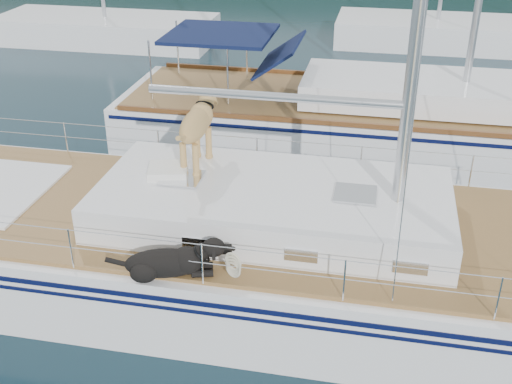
# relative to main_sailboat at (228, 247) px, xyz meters

# --- Properties ---
(ground) EXTENTS (120.00, 120.00, 0.00)m
(ground) POSITION_rel_main_sailboat_xyz_m (-0.08, 0.00, -0.68)
(ground) COLOR black
(ground) RESTS_ON ground
(main_sailboat) EXTENTS (12.00, 3.99, 14.01)m
(main_sailboat) POSITION_rel_main_sailboat_xyz_m (0.00, 0.00, 0.00)
(main_sailboat) COLOR white
(main_sailboat) RESTS_ON ground
(neighbor_sailboat) EXTENTS (11.00, 3.50, 13.30)m
(neighbor_sailboat) POSITION_rel_main_sailboat_xyz_m (1.68, 6.11, -0.06)
(neighbor_sailboat) COLOR white
(neighbor_sailboat) RESTS_ON ground
(bg_boat_west) EXTENTS (8.00, 3.00, 11.65)m
(bg_boat_west) POSITION_rel_main_sailboat_xyz_m (-8.08, 14.00, -0.24)
(bg_boat_west) COLOR white
(bg_boat_west) RESTS_ON ground
(bg_boat_center) EXTENTS (7.20, 3.00, 11.65)m
(bg_boat_center) POSITION_rel_main_sailboat_xyz_m (3.92, 16.00, -0.23)
(bg_boat_center) COLOR white
(bg_boat_center) RESTS_ON ground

